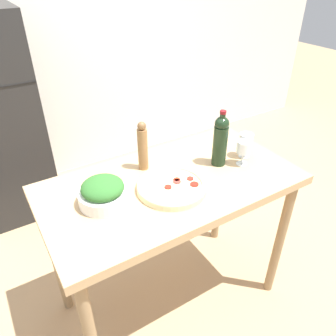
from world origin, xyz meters
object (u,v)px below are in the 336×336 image
Objects in this scene: pepper_mill at (143,147)px; homemade_pizza at (172,186)px; wine_bottle at (220,140)px; wine_glass_near at (244,148)px; salad_bowl at (103,192)px; wine_glass_far at (246,140)px.

pepper_mill is 0.80× the size of homemade_pizza.
pepper_mill reaches higher than homemade_pizza.
homemade_pizza is at bearing -168.83° from wine_bottle.
wine_glass_near is 0.78m from salad_bowl.
wine_bottle is 0.42m from pepper_mill.
wine_glass_near is at bearing -27.37° from pepper_mill.
wine_glass_near reaches higher than salad_bowl.
salad_bowl is at bearing 173.88° from wine_glass_near.
salad_bowl is at bearing 166.26° from homemade_pizza.
homemade_pizza is at bearing -174.40° from wine_glass_far.
wine_glass_near reaches higher than homemade_pizza.
wine_bottle is 1.15× the size of pepper_mill.
pepper_mill is 0.35m from salad_bowl.
pepper_mill is at bearing 160.59° from wine_glass_far.
pepper_mill is (-0.38, 0.18, -0.02)m from wine_bottle.
wine_glass_near and wine_glass_far have the same top height.
wine_bottle is at bearing 145.45° from wine_glass_near.
salad_bowl is (-0.67, 0.01, -0.09)m from wine_bottle.
pepper_mill reaches higher than salad_bowl.
wine_bottle is at bearing -25.13° from pepper_mill.
wine_glass_far is 0.53m from homemade_pizza.
homemade_pizza is (-0.35, -0.07, -0.13)m from wine_bottle.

